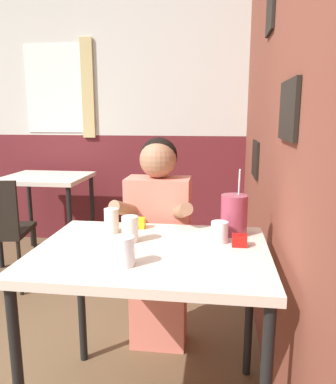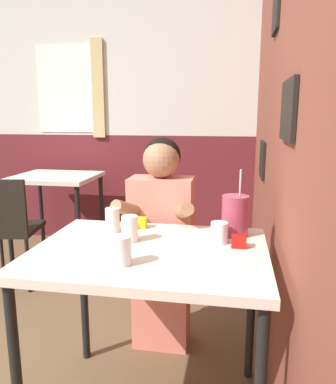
% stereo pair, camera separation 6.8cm
% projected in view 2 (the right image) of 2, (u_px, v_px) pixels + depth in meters
% --- Properties ---
extents(brick_wall_right, '(0.08, 4.67, 2.70)m').
position_uv_depth(brick_wall_right, '(276.00, 106.00, 2.16)').
color(brick_wall_right, brown).
rests_on(brick_wall_right, ground_plane).
extents(back_wall, '(5.86, 0.09, 2.70)m').
position_uv_depth(back_wall, '(109.00, 109.00, 3.73)').
color(back_wall, silver).
rests_on(back_wall, ground_plane).
extents(main_table, '(0.94, 0.71, 0.77)m').
position_uv_depth(main_table, '(150.00, 267.00, 1.53)').
color(main_table, beige).
rests_on(main_table, ground_plane).
extents(background_table, '(0.72, 0.63, 0.77)m').
position_uv_depth(background_table, '(56.00, 186.00, 3.39)').
color(background_table, beige).
rests_on(background_table, ground_plane).
extents(chair_near_window, '(0.46, 0.46, 0.85)m').
position_uv_depth(chair_near_window, '(7.00, 224.00, 2.80)').
color(chair_near_window, black).
rests_on(chair_near_window, ground_plane).
extents(person_seated, '(0.42, 0.40, 1.18)m').
position_uv_depth(person_seated, '(162.00, 241.00, 2.06)').
color(person_seated, '#EA7F6B').
rests_on(person_seated, ground_plane).
extents(cocktail_pitcher, '(0.12, 0.12, 0.30)m').
position_uv_depth(cocktail_pitcher, '(235.00, 216.00, 1.67)').
color(cocktail_pitcher, '#99384C').
rests_on(cocktail_pitcher, main_table).
extents(glass_near_pitcher, '(0.07, 0.07, 0.11)m').
position_uv_depth(glass_near_pitcher, '(121.00, 251.00, 1.34)').
color(glass_near_pitcher, silver).
rests_on(glass_near_pitcher, main_table).
extents(glass_center, '(0.07, 0.07, 0.11)m').
position_uv_depth(glass_center, '(130.00, 229.00, 1.59)').
color(glass_center, silver).
rests_on(glass_center, main_table).
extents(glass_far_side, '(0.07, 0.07, 0.11)m').
position_uv_depth(glass_far_side, '(113.00, 220.00, 1.72)').
color(glass_far_side, silver).
rests_on(glass_far_side, main_table).
extents(glass_by_brick, '(0.07, 0.07, 0.09)m').
position_uv_depth(glass_by_brick, '(219.00, 233.00, 1.58)').
color(glass_by_brick, silver).
rests_on(glass_by_brick, main_table).
extents(condiment_ketchup, '(0.06, 0.04, 0.05)m').
position_uv_depth(condiment_ketchup, '(239.00, 241.00, 1.52)').
color(condiment_ketchup, '#B7140F').
rests_on(condiment_ketchup, main_table).
extents(condiment_mustard, '(0.06, 0.04, 0.05)m').
position_uv_depth(condiment_mustard, '(140.00, 223.00, 1.79)').
color(condiment_mustard, yellow).
rests_on(condiment_mustard, main_table).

